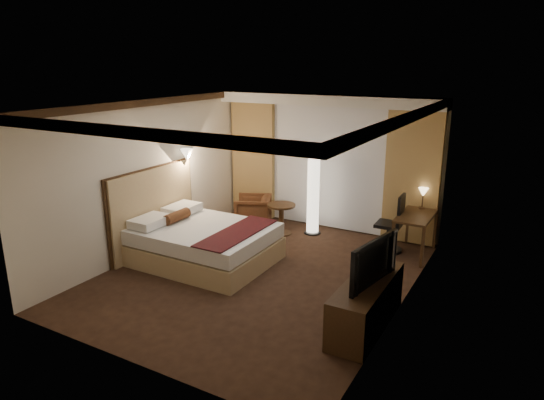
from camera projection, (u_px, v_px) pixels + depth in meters
The scene contains 21 objects.
floor at pixel (260, 274), 7.81m from camera, with size 4.50×5.50×0.01m, color black.
ceiling at pixel (259, 105), 7.06m from camera, with size 4.50×5.50×0.01m, color white.
back_wall at pixel (329, 162), 9.74m from camera, with size 4.50×0.02×2.70m, color beige.
left_wall at pixel (149, 177), 8.50m from camera, with size 0.02×5.50×2.70m, color beige.
right_wall at pixel (406, 216), 6.38m from camera, with size 0.02×5.50×2.70m, color beige.
crown_molding at pixel (259, 109), 7.08m from camera, with size 4.50×5.50×0.12m, color black, non-canonical shape.
soffit at pixel (326, 100), 9.18m from camera, with size 4.50×0.50×0.20m, color white.
curtain_sheer at pixel (327, 168), 9.70m from camera, with size 2.48×0.04×2.45m, color silver.
curtain_left_drape at pixel (254, 160), 10.45m from camera, with size 1.00×0.14×2.45m, color tan.
curtain_right_drape at pixel (412, 178), 8.85m from camera, with size 1.00×0.14×2.45m, color tan.
wall_sconce at pixel (187, 155), 9.07m from camera, with size 0.24×0.24×0.24m, color white, non-canonical shape.
bed at pixel (205, 244), 8.23m from camera, with size 2.21×1.72×0.65m, color white, non-canonical shape.
headboard at pixel (154, 210), 8.64m from camera, with size 0.12×2.02×1.50m, color tan, non-canonical shape.
armchair at pixel (253, 210), 9.99m from camera, with size 0.69×0.65×0.71m, color #452D14.
side_table at pixel (281, 219), 9.56m from camera, with size 0.56×0.56×0.61m, color black, non-canonical shape.
floor_lamp at pixel (313, 197), 9.46m from camera, with size 0.32×0.32×1.52m, color white, non-canonical shape.
desk at pixel (415, 235), 8.51m from camera, with size 0.55×1.11×0.75m, color black, non-canonical shape.
desk_lamp at pixel (423, 199), 8.70m from camera, with size 0.18×0.18×0.34m, color #FFD899, non-canonical shape.
office_chair at pixel (389, 223), 8.64m from camera, with size 0.52×0.52×1.07m, color black, non-canonical shape.
dresser at pixel (366, 304), 6.21m from camera, with size 0.50×1.63×0.64m, color black, non-canonical shape.
television at pixel (367, 258), 6.05m from camera, with size 1.08×0.62×0.14m, color black.
Camera 1 is at (3.68, -6.16, 3.32)m, focal length 32.00 mm.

